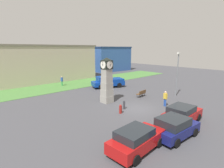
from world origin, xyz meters
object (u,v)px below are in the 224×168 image
(bollard_near_tower, at_px, (121,109))
(street_lamp_far_side, at_px, (177,71))
(clock_tower, at_px, (107,81))
(bollard_mid_row, at_px, (124,105))
(car_near_tower, at_px, (174,127))
(pedestrian_by_cars, at_px, (62,80))
(pickup_truck, at_px, (108,82))
(bench, at_px, (142,93))
(pedestrian_near_bench, at_px, (165,98))
(car_navy_sedan, at_px, (137,139))
(car_by_building, at_px, (182,114))

(bollard_near_tower, height_order, street_lamp_far_side, street_lamp_far_side)
(clock_tower, distance_m, bollard_mid_row, 3.69)
(car_near_tower, height_order, pedestrian_by_cars, pedestrian_by_cars)
(clock_tower, xyz_separation_m, pedestrian_by_cars, (0.38, 12.30, -1.62))
(clock_tower, xyz_separation_m, street_lamp_far_side, (8.76, -4.21, 0.85))
(clock_tower, bearing_deg, car_near_tower, -100.81)
(pickup_truck, xyz_separation_m, bench, (-0.57, -7.49, -0.41))
(street_lamp_far_side, bearing_deg, car_near_tower, -152.83)
(pedestrian_near_bench, xyz_separation_m, street_lamp_far_side, (4.88, 1.28, 2.45))
(bollard_mid_row, xyz_separation_m, pedestrian_near_bench, (4.07, -2.46, 0.51))
(clock_tower, height_order, pickup_truck, clock_tower)
(pickup_truck, distance_m, street_lamp_far_side, 11.15)
(car_near_tower, bearing_deg, car_navy_sedan, 167.96)
(pedestrian_near_bench, relative_size, street_lamp_far_side, 0.29)
(car_navy_sedan, bearing_deg, street_lamp_far_side, 18.65)
(car_navy_sedan, xyz_separation_m, pedestrian_by_cars, (5.61, 21.22, 0.19))
(pedestrian_by_cars, bearing_deg, bench, -71.30)
(bollard_near_tower, relative_size, bollard_mid_row, 0.95)
(car_by_building, height_order, pedestrian_near_bench, pedestrian_near_bench)
(bollard_near_tower, distance_m, bench, 6.77)
(pedestrian_by_cars, relative_size, street_lamp_far_side, 0.29)
(pedestrian_by_cars, distance_m, street_lamp_far_side, 18.67)
(bollard_near_tower, distance_m, car_navy_sedan, 6.53)
(bollard_near_tower, distance_m, car_by_building, 5.72)
(car_near_tower, bearing_deg, car_by_building, 15.84)
(bollard_near_tower, height_order, pedestrian_near_bench, pedestrian_near_bench)
(bollard_mid_row, distance_m, bench, 5.46)
(clock_tower, xyz_separation_m, bollard_mid_row, (-0.20, -3.03, -2.10))
(car_navy_sedan, bearing_deg, pedestrian_by_cars, 75.20)
(car_near_tower, distance_m, bench, 10.78)
(car_by_building, relative_size, pedestrian_by_cars, 2.41)
(car_near_tower, height_order, pickup_truck, pickup_truck)
(car_by_building, relative_size, pedestrian_near_bench, 2.36)
(clock_tower, distance_m, car_near_tower, 9.99)
(clock_tower, relative_size, pickup_truck, 0.95)
(car_near_tower, height_order, bench, car_near_tower)
(bollard_near_tower, bearing_deg, car_navy_sedan, -126.26)
(clock_tower, bearing_deg, pedestrian_by_cars, 88.22)
(car_near_tower, bearing_deg, pickup_truck, 64.93)
(car_near_tower, relative_size, pedestrian_by_cars, 2.35)
(bollard_mid_row, height_order, pedestrian_by_cars, pedestrian_by_cars)
(bollard_mid_row, relative_size, pedestrian_by_cars, 0.57)
(clock_tower, relative_size, pedestrian_near_bench, 3.11)
(pickup_truck, relative_size, street_lamp_far_side, 0.96)
(car_navy_sedan, bearing_deg, bench, 36.71)
(car_by_building, relative_size, pickup_truck, 0.72)
(bollard_mid_row, relative_size, pedestrian_near_bench, 0.55)
(clock_tower, height_order, pedestrian_near_bench, clock_tower)
(bollard_mid_row, distance_m, pedestrian_by_cars, 15.34)
(bollard_near_tower, xyz_separation_m, street_lamp_far_side, (10.13, -0.54, 2.98))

